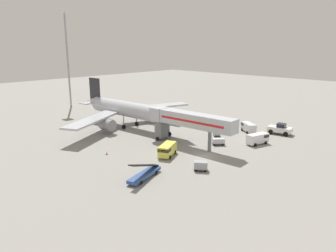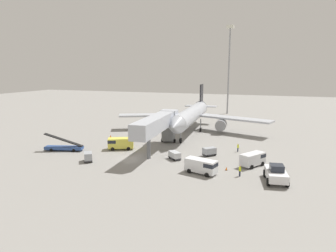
{
  "view_description": "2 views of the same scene",
  "coord_description": "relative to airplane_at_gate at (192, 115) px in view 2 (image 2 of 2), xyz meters",
  "views": [
    {
      "loc": [
        -46.08,
        -34.85,
        20.33
      ],
      "look_at": [
        5.23,
        15.0,
        2.19
      ],
      "focal_mm": 34.57,
      "sensor_mm": 36.0,
      "label": 1
    },
    {
      "loc": [
        23.12,
        -45.3,
        15.48
      ],
      "look_at": [
        1.07,
        16.22,
        3.15
      ],
      "focal_mm": 31.56,
      "sensor_mm": 36.0,
      "label": 2
    }
  ],
  "objects": [
    {
      "name": "jet_bridge",
      "position": [
        -1.45,
        -19.44,
        0.9
      ],
      "size": [
        4.42,
        20.1,
        7.06
      ],
      "color": "#B2B7C1",
      "rests_on": "ground"
    },
    {
      "name": "belt_loader_truck",
      "position": [
        -18.8,
        -25.99,
        -3.61
      ],
      "size": [
        7.59,
        3.66,
        3.43
      ],
      "color": "#2D4C8E",
      "rests_on": "ground"
    },
    {
      "name": "pushback_tug",
      "position": [
        20.25,
        -29.5,
        -3.18
      ],
      "size": [
        3.53,
        5.61,
        2.59
      ],
      "color": "white",
      "rests_on": "ground"
    },
    {
      "name": "baggage_cart_far_right",
      "position": [
        3.41,
        -24.1,
        -3.63
      ],
      "size": [
        2.69,
        2.58,
        1.36
      ],
      "color": "#38383D",
      "rests_on": "ground"
    },
    {
      "name": "baggage_cart_mid_center",
      "position": [
        8.73,
        -19.83,
        -3.56
      ],
      "size": [
        2.58,
        2.57,
        1.51
      ],
      "color": "#38383D",
      "rests_on": "ground"
    },
    {
      "name": "safety_cone_bravo",
      "position": [
        12.93,
        -26.89,
        -4.12
      ],
      "size": [
        0.36,
        0.36,
        0.56
      ],
      "color": "black",
      "rests_on": "ground"
    },
    {
      "name": "service_van_near_center",
      "position": [
        16.73,
        -23.22,
        -3.16
      ],
      "size": [
        4.09,
        4.84,
        2.16
      ],
      "color": "silver",
      "rests_on": "ground"
    },
    {
      "name": "service_van_mid_right",
      "position": [
        9.63,
        -29.71,
        -3.13
      ],
      "size": [
        5.18,
        3.08,
        2.22
      ],
      "color": "white",
      "rests_on": "ground"
    },
    {
      "name": "baggage_cart_mid_left",
      "position": [
        -10.24,
        -30.35,
        -3.52
      ],
      "size": [
        2.32,
        2.52,
        1.59
      ],
      "color": "#38383D",
      "rests_on": "ground"
    },
    {
      "name": "ground_crew_worker_midground",
      "position": [
        15.23,
        -28.95,
        -3.49
      ],
      "size": [
        0.45,
        0.45,
        1.71
      ],
      "color": "#1E2333",
      "rests_on": "ground"
    },
    {
      "name": "service_van_rear_right",
      "position": [
        -8.98,
        -21.33,
        -3.11
      ],
      "size": [
        5.38,
        3.96,
        2.26
      ],
      "color": "#E5DB4C",
      "rests_on": "ground"
    },
    {
      "name": "airplane_at_gate",
      "position": [
        0.0,
        0.0,
        0.0
      ],
      "size": [
        39.91,
        37.0,
        11.48
      ],
      "color": "#B7BCC6",
      "rests_on": "ground"
    },
    {
      "name": "safety_cone_alpha",
      "position": [
        -16.37,
        -12.55,
        -4.1
      ],
      "size": [
        0.39,
        0.39,
        0.6
      ],
      "color": "black",
      "rests_on": "ground"
    },
    {
      "name": "ground_crew_worker_foreground",
      "position": [
        13.37,
        -15.29,
        -3.53
      ],
      "size": [
        0.43,
        0.43,
        1.62
      ],
      "color": "#1E2333",
      "rests_on": "ground"
    },
    {
      "name": "apron_light_mast",
      "position": [
        3.63,
        35.76,
        16.4
      ],
      "size": [
        2.4,
        2.4,
        30.83
      ],
      "color": "#93969B",
      "rests_on": "ground"
    },
    {
      "name": "ground_plane",
      "position": [
        -3.86,
        -26.51,
        -4.39
      ],
      "size": [
        300.0,
        300.0,
        0.0
      ],
      "primitive_type": "plane",
      "color": "gray"
    }
  ]
}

